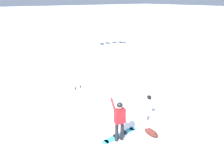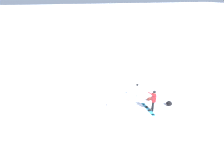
# 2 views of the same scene
# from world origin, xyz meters

# --- Properties ---
(ground_plane) EXTENTS (300.00, 300.00, 0.00)m
(ground_plane) POSITION_xyz_m (0.00, 0.00, 0.00)
(ground_plane) COLOR white
(snowboarder) EXTENTS (0.46, 0.74, 1.71)m
(snowboarder) POSITION_xyz_m (-0.03, 0.52, 1.03)
(snowboarder) COLOR black
(snowboarder) RESTS_ON ground_plane
(snowboard) EXTENTS (1.76, 0.32, 0.10)m
(snowboard) POSITION_xyz_m (-0.25, 0.29, 0.02)
(snowboard) COLOR teal
(snowboard) RESTS_ON ground_plane
(camera_tripod) EXTENTS (0.63, 0.55, 1.26)m
(camera_tripod) POSITION_xyz_m (-2.00, 0.16, 0.90)
(camera_tripod) COLOR #262628
(camera_tripod) RESTS_ON ground_plane
(gear_bag_small) EXTENTS (0.35, 0.70, 0.23)m
(gear_bag_small) POSITION_xyz_m (-1.30, 1.04, 0.12)
(gear_bag_small) COLOR #4C1E19
(gear_bag_small) RESTS_ON ground_plane
(ski_poles) EXTENTS (0.38, 0.23, 1.17)m
(ski_poles) POSITION_xyz_m (-0.04, -2.89, 0.77)
(ski_poles) COLOR gray
(ski_poles) RESTS_ON ground_plane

